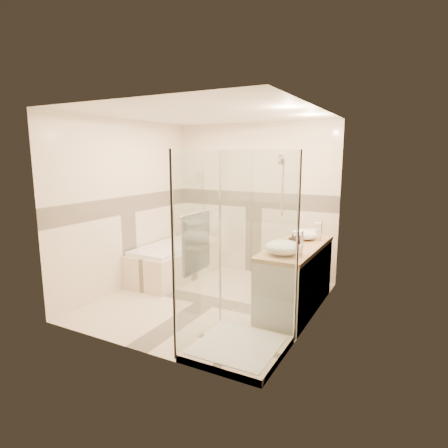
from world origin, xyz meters
The scene contains 12 objects.
room centered at (0.06, 0.01, 1.26)m, with size 2.82×3.02×2.52m.
bathtub centered at (-1.02, 0.65, 0.31)m, with size 0.75×1.70×0.56m.
vanity centered at (1.12, 0.30, 0.43)m, with size 0.58×1.62×0.85m.
shower_enclosure centered at (0.83, -0.97, 0.51)m, with size 0.96×0.93×2.04m.
vessel_sink_near centered at (1.10, 0.71, 0.92)m, with size 0.37×0.37×0.15m, color white.
vessel_sink_far centered at (1.10, -0.19, 0.93)m, with size 0.42×0.42×0.17m, color white.
faucet_near centered at (1.32, 0.71, 1.00)m, with size 0.11×0.03×0.26m.
faucet_far centered at (1.32, -0.19, 1.02)m, with size 0.12×0.03×0.30m.
amenity_bottle_a centered at (1.10, 0.18, 0.94)m, with size 0.08×0.09×0.18m, color black.
amenity_bottle_b centered at (1.10, 0.39, 0.93)m, with size 0.13×0.13×0.17m, color black.
folded_towels centered at (1.10, 0.96, 0.89)m, with size 0.16×0.27×0.09m, color silver.
rolled_towel centered at (-1.03, 1.36, 0.61)m, with size 0.09×0.09×0.20m, color silver.
Camera 1 is at (2.48, -4.22, 1.98)m, focal length 30.00 mm.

